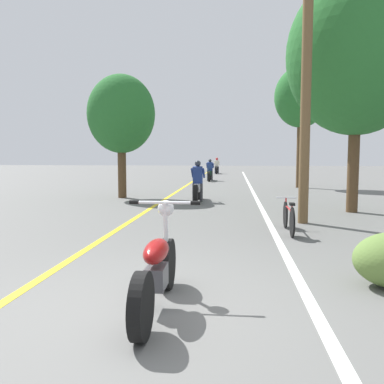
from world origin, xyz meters
name	(u,v)px	position (x,y,z in m)	size (l,w,h in m)	color
ground_plane	(152,310)	(0.00, 0.00, 0.00)	(120.00, 120.00, 0.00)	#60605E
lane_stripe_center	(170,196)	(-1.70, 12.01, 0.00)	(0.14, 48.00, 0.01)	yellow
lane_stripe_edge	(256,197)	(1.72, 12.01, 0.00)	(0.14, 48.00, 0.01)	white
utility_pole	(307,64)	(2.53, 5.85, 3.78)	(1.10, 0.24, 7.37)	brown
roadside_tree_right_near	(357,55)	(4.26, 7.94, 4.45)	(3.92, 3.53, 6.72)	#513A23
roadside_tree_right_far	(301,98)	(4.16, 16.89, 4.49)	(2.64, 2.38, 6.06)	#513A23
roadside_tree_left	(121,115)	(-3.44, 11.18, 3.18)	(2.59, 2.33, 4.70)	#513A23
motorcycle_foreground	(157,268)	(0.05, 0.05, 0.44)	(0.84, 2.04, 1.11)	black
motorcycle_rider_lead	(198,186)	(-0.42, 10.17, 0.54)	(0.50, 2.11, 1.46)	black
motorcycle_rider_mid	(210,173)	(-0.67, 21.81, 0.52)	(0.50, 2.20, 1.39)	black
motorcycle_rider_far	(217,168)	(-0.65, 31.97, 0.54)	(0.50, 2.00, 1.43)	black
bicycle_parked	(289,217)	(2.02, 4.58, 0.33)	(0.44, 1.68, 0.71)	black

